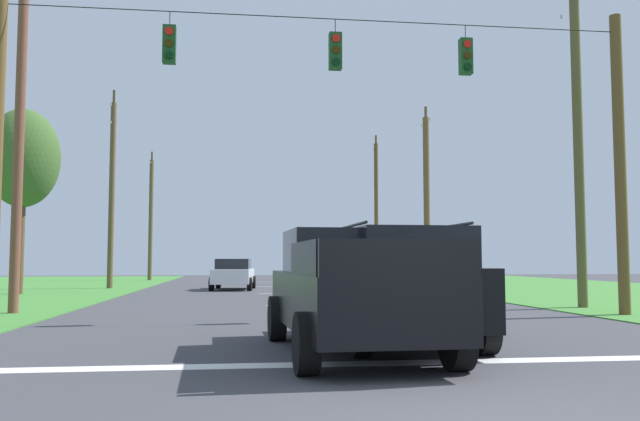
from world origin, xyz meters
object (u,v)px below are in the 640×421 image
Objects in this scene: utility_pole_mid_right at (578,146)px; utility_pole_far_right at (427,200)px; overhead_signal_span at (327,142)px; pickup_truck at (351,291)px; utility_pole_distant_left at (151,218)px; utility_pole_near_left at (376,209)px; distant_car_crossing_white at (233,274)px; utility_pole_distant_right at (112,190)px; distant_car_oncoming at (332,277)px; utility_pole_far_left at (19,129)px; tree_roadside_right at (23,159)px; suv_black at (396,282)px.

utility_pole_mid_right is 1.05× the size of utility_pole_far_right.
pickup_truck is at bearing -94.13° from overhead_signal_span.
utility_pole_mid_right is 34.33m from utility_pole_distant_left.
utility_pole_mid_right is at bearing -90.00° from utility_pole_near_left.
overhead_signal_span is 3.62× the size of distant_car_crossing_white.
utility_pole_distant_right reaches higher than utility_pole_mid_right.
distant_car_oncoming is 11.81m from utility_pole_far_right.
utility_pole_distant_left is (-16.55, 0.59, -0.74)m from utility_pole_near_left.
distant_car_crossing_white is at bearing 97.86° from overhead_signal_span.
utility_pole_mid_right is 16.38m from utility_pole_far_left.
overhead_signal_span is at bearing -99.06° from distant_car_oncoming.
distant_car_oncoming is 14.34m from tree_roadside_right.
tree_roadside_right reaches higher than pickup_truck.
utility_pole_distant_left is (0.24, 14.02, -0.57)m from utility_pole_distant_right.
utility_pole_mid_right is at bearing 17.94° from overhead_signal_span.
utility_pole_near_left reaches higher than distant_car_oncoming.
utility_pole_far_left is (-7.76, 8.53, 4.07)m from pickup_truck.
utility_pole_distant_right is 1.30× the size of tree_roadside_right.
utility_pole_distant_left is 19.82m from tree_roadside_right.
utility_pole_far_right is 16.52m from utility_pole_distant_right.
utility_pole_far_right is 14.18m from utility_pole_near_left.
distant_car_crossing_white is 7.80m from utility_pole_distant_right.
distant_car_crossing_white is at bearing -124.74° from utility_pole_near_left.
distant_car_oncoming is (0.88, 13.82, -0.27)m from suv_black.
utility_pole_distant_right is at bearing 63.82° from tree_roadside_right.
utility_pole_near_left reaches higher than distant_car_crossing_white.
utility_pole_distant_right is at bearing -91.00° from utility_pole_distant_left.
utility_pole_far_right is at bearing 43.78° from utility_pole_far_left.
pickup_truck is 0.58× the size of utility_pole_distant_left.
pickup_truck is 1.44m from suv_black.
distant_car_oncoming is at bearing 33.43° from utility_pole_far_left.
utility_pole_far_left is at bearing 132.29° from pickup_truck.
pickup_truck is (-0.43, -5.97, -3.46)m from overhead_signal_span.
utility_pole_distant_left is 1.18× the size of tree_roadside_right.
utility_pole_distant_left reaches higher than pickup_truck.
tree_roadside_right is (-19.22, -4.80, 1.08)m from utility_pole_far_right.
utility_pole_near_left is 1.37× the size of tree_roadside_right.
utility_pole_mid_right is at bearing -43.71° from utility_pole_distant_right.
suv_black is 0.61× the size of tree_roadside_right.
utility_pole_distant_right reaches higher than suv_black.
distant_car_crossing_white is 0.47× the size of utility_pole_distant_left.
utility_pole_far_right is 0.94× the size of utility_pole_far_left.
utility_pole_far_left reaches higher than suv_black.
suv_black is 11.44m from utility_pole_mid_right.
suv_black is at bearing -82.49° from distant_car_crossing_white.
tree_roadside_right reaches higher than distant_car_crossing_white.
utility_pole_far_right is 21.95m from utility_pole_distant_left.
utility_pole_distant_right is at bearing 135.64° from distant_car_oncoming.
overhead_signal_span is at bearing -75.66° from utility_pole_distant_left.
utility_pole_mid_right is 0.94× the size of utility_pole_near_left.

